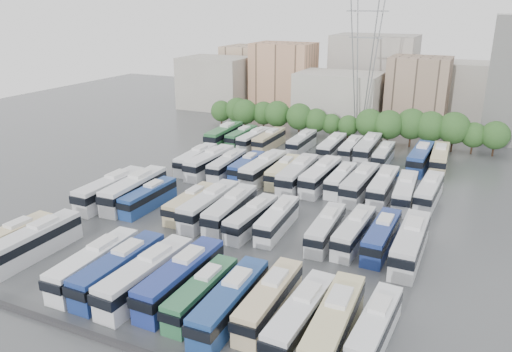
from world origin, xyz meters
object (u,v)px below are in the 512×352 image
at_px(bus_r1_s6, 230,209).
at_px(bus_r0_s5, 119,269).
at_px(electricity_pylon, 365,49).
at_px(bus_r0_s13, 375,328).
at_px(bus_r2_s9, 341,179).
at_px(bus_r3_s3, 269,140).
at_px(bus_r1_s12, 382,236).
at_px(bus_r3_s12, 421,158).
at_px(bus_r3_s5, 302,142).
at_px(bus_r3_s7, 332,147).
at_px(bus_r1_s0, 111,189).
at_px(bus_r1_s2, 149,197).
at_px(bus_r0_s6, 147,275).
at_px(bus_r0_s11, 301,316).
at_px(bus_r0_s7, 181,277).
at_px(bus_r0_s9, 230,301).
at_px(bus_r1_s4, 190,203).
at_px(bus_r2_s6, 283,171).
at_px(bus_r2_s1, 196,159).
at_px(bus_r2_s3, 227,165).
at_px(bus_r1_s8, 277,219).
at_px(bus_r2_s11, 383,186).
at_px(bus_r0_s4, 95,263).
at_px(bus_r0_s1, 35,241).
at_px(bus_r2_s2, 210,162).
at_px(bus_r1_s11, 354,231).
at_px(bus_r2_s13, 429,192).
at_px(bus_r3_s13, 440,158).
at_px(bus_r1_s13, 410,243).
at_px(bus_r0_s12, 334,324).
at_px(bus_r3_s8, 351,148).
at_px(bus_r2_s7, 298,174).
at_px(bus_r0_s10, 269,300).
at_px(bus_r2_s10, 360,183).
at_px(bus_r2_s8, 321,176).
at_px(bus_r0_s8, 202,293).
at_px(bus_r2_s5, 263,168).
at_px(bus_r1_s1, 134,189).
at_px(bus_r1_s10, 326,228).
at_px(bus_r3_s2, 254,139).

bearing_deg(bus_r1_s6, bus_r0_s5, -101.67).
height_order(electricity_pylon, bus_r0_s13, electricity_pylon).
distance_m(bus_r2_s9, bus_r3_s3, 26.18).
bearing_deg(bus_r1_s12, bus_r3_s12, 91.25).
distance_m(bus_r3_s5, bus_r3_s7, 6.64).
relative_size(bus_r1_s0, bus_r1_s2, 1.20).
height_order(bus_r0_s6, bus_r0_s11, bus_r0_s6).
height_order(bus_r0_s7, bus_r0_s9, bus_r0_s7).
relative_size(bus_r1_s4, bus_r2_s6, 0.94).
bearing_deg(bus_r1_s0, bus_r2_s1, 80.80).
distance_m(bus_r0_s5, bus_r2_s3, 36.98).
height_order(bus_r1_s8, bus_r2_s11, bus_r2_s11).
height_order(bus_r0_s4, bus_r3_s3, bus_r0_s4).
bearing_deg(bus_r0_s1, bus_r2_s11, 47.78).
distance_m(electricity_pylon, bus_r2_s2, 45.51).
distance_m(bus_r1_s8, bus_r1_s11, 9.96).
xyz_separation_m(bus_r2_s2, bus_r2_s13, (36.40, 1.35, -0.13)).
bearing_deg(bus_r0_s6, bus_r3_s13, 70.00).
relative_size(bus_r1_s13, bus_r2_s11, 1.05).
height_order(bus_r1_s4, bus_r3_s7, bus_r3_s7).
bearing_deg(bus_r1_s6, bus_r0_s4, -110.53).
relative_size(bus_r0_s11, bus_r2_s2, 0.93).
height_order(bus_r0_s12, bus_r0_s13, bus_r0_s12).
height_order(bus_r2_s1, bus_r3_s8, bus_r2_s1).
xyz_separation_m(bus_r0_s4, bus_r3_s7, (9.73, 54.90, -0.05)).
xyz_separation_m(bus_r0_s1, bus_r3_s3, (6.55, 53.60, -0.14)).
distance_m(bus_r0_s9, bus_r2_s7, 37.06).
bearing_deg(bus_r0_s12, bus_r0_s10, 166.72).
relative_size(bus_r2_s11, bus_r3_s5, 1.07).
height_order(bus_r0_s7, bus_r3_s13, bus_r0_s7).
bearing_deg(bus_r2_s2, bus_r0_s13, -41.54).
xyz_separation_m(bus_r0_s6, bus_r0_s7, (3.39, 1.14, -0.01)).
xyz_separation_m(bus_r0_s10, bus_r2_s10, (0.13, 34.74, 0.18)).
height_order(bus_r0_s6, bus_r3_s13, bus_r0_s6).
bearing_deg(bus_r2_s10, bus_r0_s5, -112.03).
distance_m(bus_r1_s4, bus_r2_s3, 17.53).
height_order(bus_r1_s4, bus_r1_s11, bus_r1_s11).
distance_m(bus_r2_s8, bus_r3_s12, 21.45).
bearing_deg(bus_r2_s3, bus_r2_s7, -4.17).
distance_m(bus_r0_s8, bus_r2_s5, 37.80).
distance_m(bus_r1_s1, bus_r2_s13, 43.57).
bearing_deg(electricity_pylon, bus_r1_s10, -80.40).
height_order(bus_r0_s10, bus_r2_s3, bus_r0_s10).
bearing_deg(bus_r1_s8, bus_r3_s2, 117.00).
xyz_separation_m(bus_r1_s0, bus_r1_s13, (43.03, 0.79, -0.05)).
height_order(bus_r1_s11, bus_r3_s3, bus_r3_s3).
bearing_deg(bus_r2_s7, bus_r3_s5, 107.03).
distance_m(electricity_pylon, bus_r1_s4, 59.16).
bearing_deg(bus_r0_s4, electricity_pylon, 80.97).
relative_size(bus_r1_s6, bus_r2_s5, 0.95).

